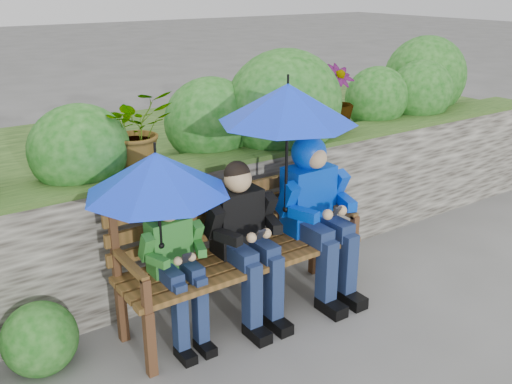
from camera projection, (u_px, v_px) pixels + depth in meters
ground at (264, 318)px, 4.15m from camera, size 60.00×60.00×0.00m
garden_backdrop at (155, 177)px, 5.10m from camera, size 8.00×2.86×1.83m
park_bench at (238, 245)px, 4.05m from camera, size 1.80×0.53×0.95m
boy_left at (176, 261)px, 3.70m from camera, size 0.42×0.48×1.03m
boy_middle at (245, 235)px, 3.95m from camera, size 0.51×0.59×1.16m
boy_right at (316, 204)px, 4.27m from camera, size 0.57×0.69×1.24m
umbrella_left at (156, 173)px, 3.45m from camera, size 0.91×0.91×0.70m
umbrella_right at (288, 103)px, 3.86m from camera, size 0.97×0.97×0.99m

